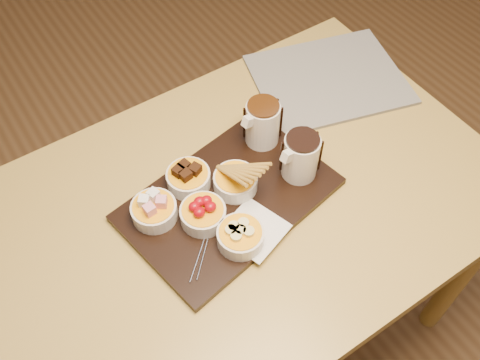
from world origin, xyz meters
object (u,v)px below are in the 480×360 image
bowl_strawberries (203,215)px  pitcher_dark_chocolate (301,157)px  serving_board (229,199)px  dining_table (243,222)px  newspaper (329,79)px  pitcher_milk_chocolate (263,124)px

bowl_strawberries → pitcher_dark_chocolate: size_ratio=0.90×
bowl_strawberries → serving_board: bearing=13.6°
dining_table → pitcher_dark_chocolate: bearing=-7.2°
serving_board → bowl_strawberries: size_ratio=4.60×
pitcher_dark_chocolate → newspaper: pitcher_dark_chocolate is taller
serving_board → pitcher_milk_chocolate: (0.16, 0.10, 0.06)m
bowl_strawberries → newspaper: size_ratio=0.26×
bowl_strawberries → dining_table: bearing=3.5°
serving_board → newspaper: 0.48m
pitcher_dark_chocolate → newspaper: bearing=28.5°
bowl_strawberries → pitcher_milk_chocolate: (0.24, 0.12, 0.04)m
pitcher_milk_chocolate → newspaper: (0.28, 0.08, -0.07)m
bowl_strawberries → pitcher_dark_chocolate: 0.25m
pitcher_dark_chocolate → pitcher_milk_chocolate: 0.13m
pitcher_dark_chocolate → pitcher_milk_chocolate: (-0.01, 0.13, 0.00)m
serving_board → pitcher_milk_chocolate: bearing=21.8°
dining_table → pitcher_milk_chocolate: size_ratio=10.77×
serving_board → bowl_strawberries: bowl_strawberries is taller
dining_table → pitcher_milk_chocolate: pitcher_milk_chocolate is taller
serving_board → pitcher_dark_chocolate: bearing=-20.0°
pitcher_dark_chocolate → bowl_strawberries: bearing=167.3°
serving_board → pitcher_dark_chocolate: size_ratio=4.13×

